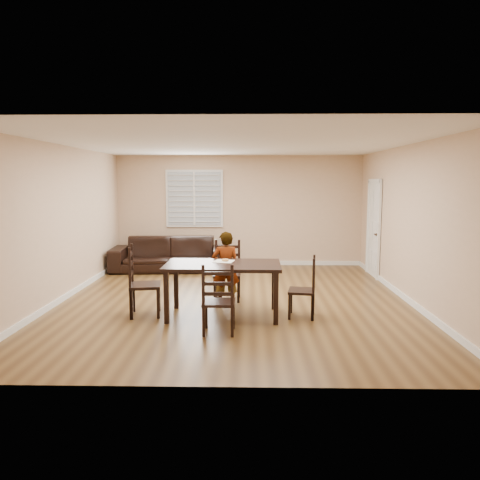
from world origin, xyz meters
name	(u,v)px	position (x,y,z in m)	size (l,w,h in m)	color
ground	(235,300)	(0.00, 0.00, 0.00)	(7.00, 7.00, 0.00)	brown
room	(237,197)	(0.04, 0.18, 1.81)	(6.04, 7.04, 2.72)	#CFAC8C
dining_table	(223,269)	(-0.14, -0.98, 0.74)	(1.77, 1.01, 0.82)	black
chair_near	(228,272)	(-0.13, 0.14, 0.47)	(0.47, 0.44, 1.04)	black
chair_far	(218,303)	(-0.16, -1.90, 0.45)	(0.44, 0.42, 0.98)	black
chair_left	(136,284)	(-1.48, -0.98, 0.50)	(0.54, 0.56, 1.10)	black
chair_right	(309,290)	(1.17, -1.01, 0.43)	(0.46, 0.48, 0.94)	black
child	(226,269)	(-0.14, -0.34, 0.62)	(0.46, 0.30, 1.25)	gray
napkin	(224,261)	(-0.14, -0.78, 0.82)	(0.30, 0.30, 0.00)	silver
donut	(225,260)	(-0.12, -0.78, 0.85)	(0.11, 0.11, 0.04)	#CA8948
sofa	(170,254)	(-1.60, 2.70, 0.39)	(2.66, 1.04, 0.78)	black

